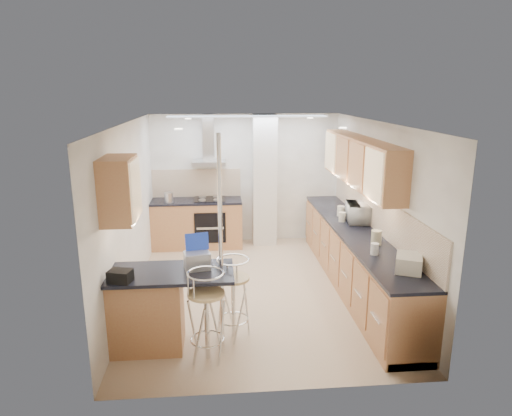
{
  "coord_description": "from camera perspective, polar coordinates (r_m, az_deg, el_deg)",
  "views": [
    {
      "loc": [
        -0.56,
        -6.35,
        2.95
      ],
      "look_at": [
        0.02,
        0.2,
        1.23
      ],
      "focal_mm": 32.0,
      "sensor_mm": 36.0,
      "label": 1
    }
  ],
  "objects": [
    {
      "name": "jar_b",
      "position": [
        7.33,
        10.73,
        -1.1
      ],
      "size": [
        0.15,
        0.15,
        0.15
      ],
      "primitive_type": "cylinder",
      "rotation": [
        0.0,
        0.0,
        -0.44
      ],
      "color": "beige",
      "rests_on": "right_counter"
    },
    {
      "name": "room_shell",
      "position": [
        6.92,
        2.42,
        2.89
      ],
      "size": [
        3.64,
        4.84,
        2.51
      ],
      "color": "silver",
      "rests_on": "ground"
    },
    {
      "name": "bar_stool_near",
      "position": [
        5.2,
        -6.18,
        -13.24
      ],
      "size": [
        0.53,
        0.53,
        1.05
      ],
      "primitive_type": null,
      "rotation": [
        0.0,
        0.0,
        0.28
      ],
      "color": "tan",
      "rests_on": "ground"
    },
    {
      "name": "bread_bin",
      "position": [
        5.56,
        18.56,
        -6.53
      ],
      "size": [
        0.4,
        0.44,
        0.19
      ],
      "primitive_type": "cube",
      "rotation": [
        0.0,
        0.0,
        -0.42
      ],
      "color": "beige",
      "rests_on": "right_counter"
    },
    {
      "name": "jar_c",
      "position": [
        6.35,
        14.81,
        -3.59
      ],
      "size": [
        0.18,
        0.18,
        0.19
      ],
      "primitive_type": "cylinder",
      "rotation": [
        0.0,
        0.0,
        0.37
      ],
      "color": "#BBB896",
      "rests_on": "right_counter"
    },
    {
      "name": "jar_a",
      "position": [
        7.65,
        10.56,
        -0.37
      ],
      "size": [
        0.13,
        0.13,
        0.17
      ],
      "primitive_type": "cylinder",
      "rotation": [
        0.0,
        0.0,
        0.04
      ],
      "color": "beige",
      "rests_on": "right_counter"
    },
    {
      "name": "kettle",
      "position": [
        8.55,
        -10.84,
        1.31
      ],
      "size": [
        0.16,
        0.16,
        0.2
      ],
      "primitive_type": "cylinder",
      "color": "silver",
      "rests_on": "back_counter"
    },
    {
      "name": "bag",
      "position": [
        5.15,
        -16.61,
        -8.16
      ],
      "size": [
        0.28,
        0.23,
        0.13
      ],
      "primitive_type": "cube",
      "rotation": [
        0.0,
        0.0,
        -0.27
      ],
      "color": "black",
      "rests_on": "peninsula"
    },
    {
      "name": "right_counter",
      "position": [
        7.12,
        12.2,
        -6.16
      ],
      "size": [
        0.63,
        4.4,
        0.92
      ],
      "color": "#B77049",
      "rests_on": "ground"
    },
    {
      "name": "jar_d",
      "position": [
        5.97,
        14.61,
        -4.97
      ],
      "size": [
        0.13,
        0.13,
        0.15
      ],
      "primitive_type": "cylinder",
      "rotation": [
        0.0,
        0.0,
        0.42
      ],
      "color": "white",
      "rests_on": "right_counter"
    },
    {
      "name": "laptop",
      "position": [
        5.32,
        -7.37,
        -6.53
      ],
      "size": [
        0.32,
        0.27,
        0.2
      ],
      "primitive_type": "cube",
      "rotation": [
        0.0,
        0.0,
        0.21
      ],
      "color": "#A8ABB0",
      "rests_on": "peninsula"
    },
    {
      "name": "microwave",
      "position": [
        7.35,
        12.73,
        -0.57
      ],
      "size": [
        0.43,
        0.58,
        0.3
      ],
      "primitive_type": "imported",
      "rotation": [
        0.0,
        0.0,
        1.43
      ],
      "color": "white",
      "rests_on": "right_counter"
    },
    {
      "name": "ground",
      "position": [
        7.02,
        0.01,
        -10.2
      ],
      "size": [
        4.8,
        4.8,
        0.0
      ],
      "primitive_type": "plane",
      "color": "tan",
      "rests_on": "ground"
    },
    {
      "name": "peninsula",
      "position": [
        5.52,
        -10.61,
        -12.28
      ],
      "size": [
        1.47,
        0.72,
        0.94
      ],
      "color": "#B77049",
      "rests_on": "ground"
    },
    {
      "name": "bar_stool_end",
      "position": [
        5.61,
        -2.86,
        -11.14
      ],
      "size": [
        0.55,
        0.55,
        1.02
      ],
      "primitive_type": null,
      "rotation": [
        0.0,
        0.0,
        1.17
      ],
      "color": "tan",
      "rests_on": "ground"
    },
    {
      "name": "back_counter",
      "position": [
        8.81,
        -7.36,
        -1.89
      ],
      "size": [
        1.7,
        0.63,
        0.92
      ],
      "color": "#B77049",
      "rests_on": "ground"
    }
  ]
}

